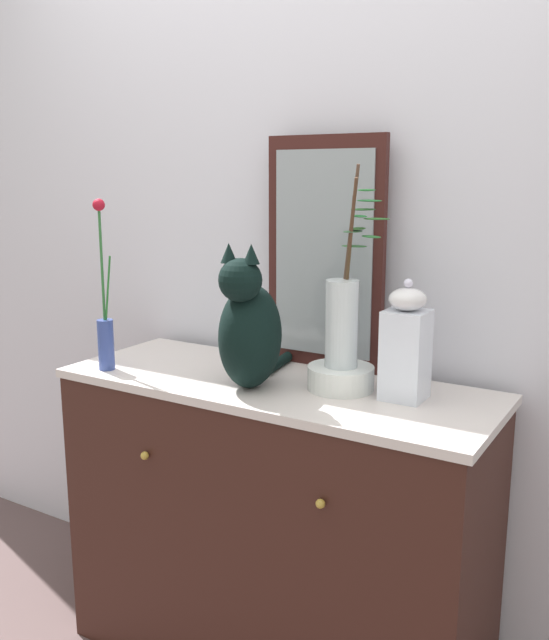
% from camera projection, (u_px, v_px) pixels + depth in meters
% --- Properties ---
extents(wall_back, '(4.40, 0.08, 2.60)m').
position_uv_depth(wall_back, '(327.00, 237.00, 2.16)').
color(wall_back, silver).
rests_on(wall_back, ground_plane).
extents(sideboard, '(1.27, 0.50, 0.91)m').
position_uv_depth(sideboard, '(274.00, 526.00, 2.07)').
color(sideboard, '#361B14').
rests_on(sideboard, ground_plane).
extents(mirror_leaning, '(0.38, 0.03, 0.70)m').
position_uv_depth(mirror_leaning, '(325.00, 254.00, 2.07)').
color(mirror_leaning, '#381814').
rests_on(mirror_leaning, sideboard).
extents(cat_sitting, '(0.20, 0.45, 0.41)m').
position_uv_depth(cat_sitting, '(250.00, 329.00, 1.89)').
color(cat_sitting, black).
rests_on(cat_sitting, sideboard).
extents(vase_slim_green, '(0.06, 0.05, 0.51)m').
position_uv_depth(vase_slim_green, '(105.00, 326.00, 2.07)').
color(vase_slim_green, '#344892').
rests_on(vase_slim_green, sideboard).
extents(bowl_porcelain, '(0.18, 0.18, 0.07)m').
position_uv_depth(bowl_porcelain, '(341.00, 378.00, 1.90)').
color(bowl_porcelain, white).
rests_on(bowl_porcelain, sideboard).
extents(vase_glass_clear, '(0.16, 0.15, 0.54)m').
position_uv_depth(vase_glass_clear, '(343.00, 314.00, 1.86)').
color(vase_glass_clear, silver).
rests_on(vase_glass_clear, bowl_porcelain).
extents(jar_lidded_porcelain, '(0.11, 0.11, 0.32)m').
position_uv_depth(jar_lidded_porcelain, '(406.00, 346.00, 1.80)').
color(jar_lidded_porcelain, white).
rests_on(jar_lidded_porcelain, sideboard).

